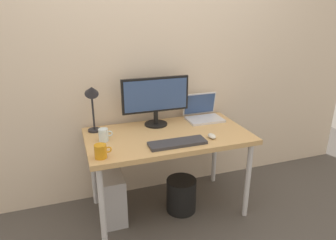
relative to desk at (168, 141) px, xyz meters
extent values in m
plane|color=#4C4742|center=(0.00, 0.00, -0.66)|extent=(6.00, 6.00, 0.00)
cube|color=beige|center=(0.00, 0.42, 0.64)|extent=(4.40, 0.04, 2.60)
cube|color=tan|center=(0.00, 0.00, 0.04)|extent=(1.32, 0.72, 0.04)
cylinder|color=silver|center=(-0.60, -0.30, -0.32)|extent=(0.04, 0.04, 0.69)
cylinder|color=silver|center=(0.60, -0.30, -0.32)|extent=(0.04, 0.04, 0.69)
cylinder|color=silver|center=(-0.60, 0.30, -0.32)|extent=(0.04, 0.04, 0.69)
cylinder|color=silver|center=(0.60, 0.30, -0.32)|extent=(0.04, 0.04, 0.69)
cylinder|color=black|center=(-0.03, 0.23, 0.07)|extent=(0.20, 0.20, 0.01)
cylinder|color=black|center=(-0.03, 0.23, 0.13)|extent=(0.04, 0.04, 0.11)
cube|color=black|center=(-0.03, 0.23, 0.34)|extent=(0.59, 0.03, 0.30)
cube|color=#334C7F|center=(-0.03, 0.21, 0.34)|extent=(0.55, 0.01, 0.26)
cube|color=silver|center=(0.42, 0.19, 0.07)|extent=(0.32, 0.22, 0.02)
cube|color=silver|center=(0.42, 0.32, 0.19)|extent=(0.32, 0.04, 0.21)
cube|color=#334C7F|center=(0.42, 0.31, 0.19)|extent=(0.30, 0.03, 0.18)
cylinder|color=#232328|center=(-0.56, 0.26, 0.07)|extent=(0.11, 0.11, 0.01)
cylinder|color=#232328|center=(-0.56, 0.26, 0.24)|extent=(0.02, 0.02, 0.31)
cone|color=#232328|center=(-0.56, 0.22, 0.42)|extent=(0.11, 0.14, 0.13)
cube|color=#333338|center=(0.00, -0.22, 0.08)|extent=(0.44, 0.14, 0.02)
ellipsoid|color=silver|center=(0.30, -0.20, 0.08)|extent=(0.06, 0.09, 0.03)
cylinder|color=orange|center=(-0.57, -0.26, 0.11)|extent=(0.08, 0.08, 0.10)
torus|color=orange|center=(-0.52, -0.26, 0.12)|extent=(0.05, 0.01, 0.05)
cylinder|color=silver|center=(-0.52, 0.03, 0.11)|extent=(0.07, 0.07, 0.10)
torus|color=silver|center=(-0.47, 0.03, 0.12)|extent=(0.05, 0.01, 0.05)
cube|color=#B2B2B7|center=(-0.48, 0.04, -0.45)|extent=(0.18, 0.36, 0.42)
cylinder|color=black|center=(0.11, -0.05, -0.51)|extent=(0.26, 0.26, 0.30)
camera|label=1|loc=(-0.75, -2.19, 1.03)|focal=32.70mm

